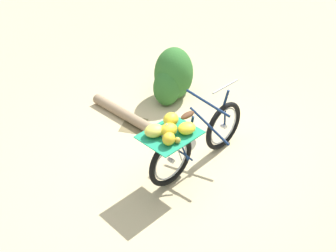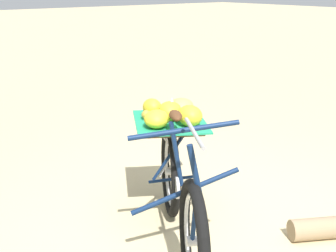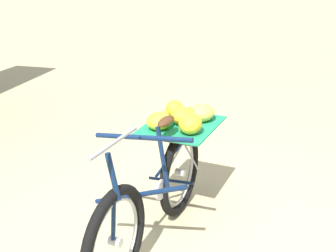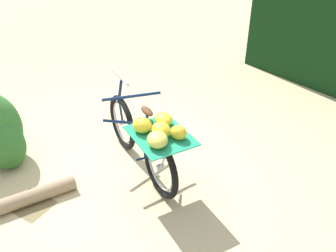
{
  "view_description": "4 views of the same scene",
  "coord_description": "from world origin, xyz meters",
  "views": [
    {
      "loc": [
        -4.21,
        -0.65,
        3.5
      ],
      "look_at": [
        -0.69,
        0.22,
        0.95
      ],
      "focal_mm": 41.54,
      "sensor_mm": 36.0,
      "label": 1
    },
    {
      "loc": [
        2.08,
        -1.92,
        1.81
      ],
      "look_at": [
        -0.55,
        0.15,
        0.77
      ],
      "focal_mm": 49.28,
      "sensor_mm": 36.0,
      "label": 2
    },
    {
      "loc": [
        2.67,
        -0.29,
        2.02
      ],
      "look_at": [
        -0.53,
        0.1,
        0.8
      ],
      "focal_mm": 47.52,
      "sensor_mm": 36.0,
      "label": 3
    },
    {
      "loc": [
        -2.13,
        2.72,
        2.7
      ],
      "look_at": [
        -0.64,
        0.12,
        0.84
      ],
      "focal_mm": 37.18,
      "sensor_mm": 36.0,
      "label": 4
    }
  ],
  "objects": [
    {
      "name": "fallen_log",
      "position": [
        0.66,
        1.26,
        0.08
      ],
      "size": [
        0.86,
        1.36,
        0.16
      ],
      "primitive_type": "cylinder",
      "rotation": [
        0.0,
        1.57,
        1.06
      ],
      "color": "#937A5B",
      "rests_on": "ground_plane"
    },
    {
      "name": "leaf_litter_patch",
      "position": [
        0.52,
        1.08,
        0.0
      ],
      "size": [
        0.44,
        0.36,
        0.01
      ],
      "primitive_type": "cube",
      "color": "olive",
      "rests_on": "ground_plane"
    },
    {
      "name": "ground_plane",
      "position": [
        0.0,
        0.0,
        0.0
      ],
      "size": [
        60.0,
        60.0,
        0.0
      ],
      "primitive_type": "plane",
      "color": "#C6B284"
    },
    {
      "name": "bicycle",
      "position": [
        -0.28,
        0.02,
        0.52
      ],
      "size": [
        1.68,
        1.18,
        1.03
      ],
      "rotation": [
        0.0,
        0.0,
        -0.54
      ],
      "color": "black",
      "rests_on": "ground_plane"
    }
  ]
}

